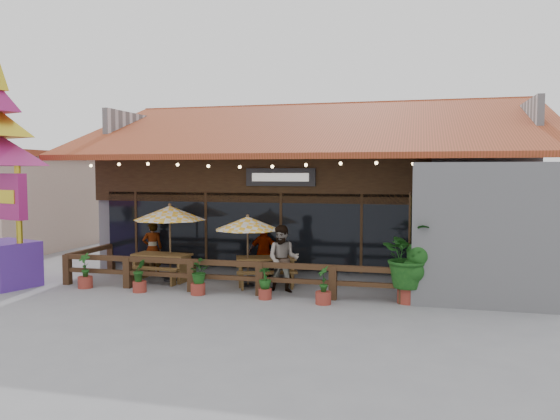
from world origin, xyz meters
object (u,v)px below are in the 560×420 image
(picnic_table_left, at_px, (162,262))
(thai_sign_tower, at_px, (1,157))
(umbrella_left, at_px, (170,213))
(tropical_plant, at_px, (409,257))
(umbrella_right, at_px, (248,223))
(picnic_table_right, at_px, (266,266))

(picnic_table_left, distance_m, thai_sign_tower, 5.56)
(umbrella_left, height_order, picnic_table_left, umbrella_left)
(umbrella_left, height_order, tropical_plant, umbrella_left)
(umbrella_right, relative_size, picnic_table_right, 0.99)
(umbrella_left, xyz_separation_m, picnic_table_right, (3.04, 0.09, -1.53))
(umbrella_left, distance_m, picnic_table_right, 3.40)
(thai_sign_tower, bearing_deg, umbrella_right, 14.35)
(picnic_table_left, relative_size, picnic_table_right, 0.86)
(umbrella_right, height_order, picnic_table_right, umbrella_right)
(tropical_plant, bearing_deg, umbrella_left, 170.72)
(picnic_table_left, height_order, thai_sign_tower, thai_sign_tower)
(picnic_table_left, bearing_deg, tropical_plant, -8.53)
(umbrella_left, height_order, thai_sign_tower, thai_sign_tower)
(umbrella_left, height_order, umbrella_right, umbrella_left)
(umbrella_left, xyz_separation_m, tropical_plant, (7.19, -1.18, -0.91))
(picnic_table_left, height_order, picnic_table_right, picnic_table_right)
(tropical_plant, bearing_deg, picnic_table_left, 171.47)
(umbrella_left, bearing_deg, umbrella_right, -4.26)
(umbrella_right, height_order, thai_sign_tower, thai_sign_tower)
(picnic_table_left, bearing_deg, thai_sign_tower, -155.09)
(umbrella_left, distance_m, umbrella_right, 2.59)
(picnic_table_left, xyz_separation_m, tropical_plant, (7.45, -1.12, 0.62))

